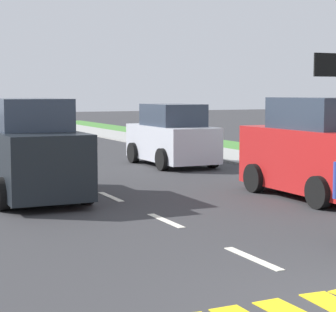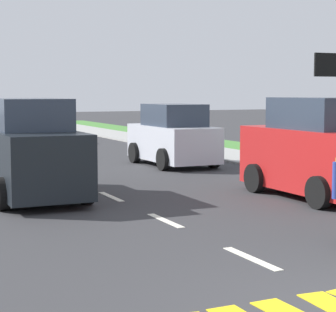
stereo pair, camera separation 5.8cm
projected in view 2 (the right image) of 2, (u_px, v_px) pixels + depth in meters
The scene contains 6 objects.
ground_plane at pixel (8, 151), 25.78m from camera, with size 96.00×96.00×0.00m, color #333335.
sidewalk_right at pixel (329, 174), 18.81m from camera, with size 2.40×72.00×0.14m, color #9E9E99.
car_oncoming_lead at pixel (30, 152), 14.49m from camera, with size 1.97×4.40×2.23m.
car_parked_curbside at pixel (317, 152), 14.45m from camera, with size 1.89×3.90×2.25m.
car_outgoing_far at pixel (20, 122), 30.60m from camera, with size 1.97×4.10×2.06m.
car_parked_far at pixel (173, 137), 20.86m from camera, with size 1.93×3.82×1.99m.
Camera 2 is at (-4.84, -5.01, 2.38)m, focal length 69.02 mm.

